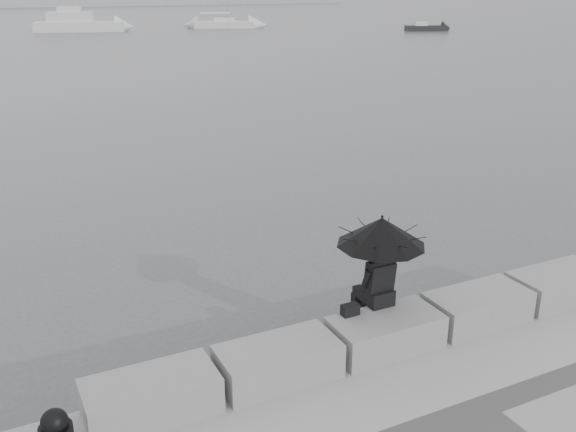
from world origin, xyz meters
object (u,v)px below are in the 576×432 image
motor_cruiser (80,24)px  seated_person (381,240)px  sailboat_right (225,24)px  small_motorboat (426,28)px

motor_cruiser → seated_person: bearing=-78.9°
sailboat_right → small_motorboat: (19.50, -15.19, -0.21)m
motor_cruiser → small_motorboat: bearing=-7.4°
small_motorboat → sailboat_right: bearing=162.7°
sailboat_right → motor_cruiser: sailboat_right is taller
sailboat_right → motor_cruiser: bearing=-161.9°
seated_person → sailboat_right: 75.54m
sailboat_right → small_motorboat: size_ratio=2.52×
seated_person → motor_cruiser: size_ratio=0.13×
small_motorboat → motor_cruiser: bearing=176.1°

